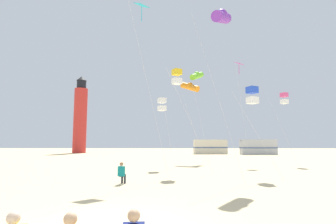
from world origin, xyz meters
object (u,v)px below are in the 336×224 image
at_px(kite_flyer_standing, 122,172).
at_px(rv_van_silver, 258,147).
at_px(kite_box_rainbow, 284,98).
at_px(kite_tube_lime, 197,76).
at_px(kite_diamond_cyan, 142,12).
at_px(kite_box_blue, 252,95).
at_px(kite_box_gold, 177,77).
at_px(kite_box_white, 162,104).
at_px(rv_van_cream, 210,147).
at_px(kite_tube_orange, 190,87).
at_px(lighthouse_distant, 80,117).
at_px(kite_tube_violet, 222,17).
at_px(kite_diamond_magenta, 239,68).

bearing_deg(kite_flyer_standing, rv_van_silver, -107.41).
bearing_deg(kite_box_rainbow, kite_tube_lime, 153.24).
bearing_deg(kite_diamond_cyan, kite_box_blue, 0.45).
relative_size(kite_box_gold, kite_box_rainbow, 1.06).
height_order(kite_flyer_standing, rv_van_silver, rv_van_silver).
height_order(kite_box_white, kite_diamond_cyan, kite_diamond_cyan).
xyz_separation_m(kite_box_rainbow, kite_box_blue, (-6.09, -9.67, -1.38)).
relative_size(kite_box_rainbow, rv_van_cream, 1.11).
distance_m(rv_van_cream, rv_van_silver, 9.02).
distance_m(kite_box_white, kite_tube_orange, 8.13).
xyz_separation_m(lighthouse_distant, rv_van_silver, (36.19, -6.45, -6.45)).
relative_size(kite_diamond_cyan, kite_tube_violet, 1.10).
xyz_separation_m(kite_flyer_standing, kite_diamond_cyan, (0.58, 3.19, 10.62)).
bearing_deg(kite_flyer_standing, kite_tube_lime, -98.27).
height_order(kite_tube_lime, kite_box_white, kite_tube_lime).
bearing_deg(kite_diamond_cyan, rv_van_silver, 61.66).
bearing_deg(kite_flyer_standing, lighthouse_distant, -58.04).
height_order(kite_tube_lime, rv_van_cream, kite_tube_lime).
distance_m(kite_tube_violet, lighthouse_distant, 47.24).
bearing_deg(kite_diamond_cyan, kite_tube_lime, 70.57).
bearing_deg(rv_van_silver, kite_tube_orange, -126.63).
relative_size(kite_tube_lime, kite_box_gold, 1.42).
height_order(kite_flyer_standing, lighthouse_distant, lighthouse_distant).
distance_m(kite_tube_violet, rv_van_silver, 37.72).
bearing_deg(kite_box_rainbow, kite_diamond_cyan, -144.26).
relative_size(kite_tube_lime, rv_van_silver, 1.68).
relative_size(rv_van_cream, rv_van_silver, 1.01).
height_order(kite_box_gold, kite_tube_violet, kite_tube_violet).
bearing_deg(kite_diamond_magenta, kite_box_gold, -127.75).
bearing_deg(kite_tube_orange, kite_flyer_standing, -106.16).
bearing_deg(rv_van_silver, kite_box_blue, -110.06).
xyz_separation_m(kite_diamond_magenta, kite_box_rainbow, (4.19, -1.30, -3.64)).
xyz_separation_m(kite_tube_lime, rv_van_silver, (12.96, 19.15, -8.88)).
bearing_deg(lighthouse_distant, rv_van_cream, -7.84).
bearing_deg(rv_van_cream, kite_tube_violet, -100.49).
height_order(kite_box_gold, kite_diamond_cyan, kite_diamond_cyan).
xyz_separation_m(kite_diamond_magenta, kite_tube_orange, (-5.30, 1.69, -1.72)).
bearing_deg(rv_van_cream, kite_tube_lime, -105.56).
bearing_deg(kite_box_blue, rv_van_cream, 87.03).
relative_size(kite_diamond_cyan, rv_van_cream, 1.82).
bearing_deg(kite_box_gold, kite_diamond_magenta, 52.25).
bearing_deg(lighthouse_distant, kite_tube_orange, -50.36).
height_order(kite_box_gold, kite_tube_orange, kite_tube_orange).
relative_size(kite_box_white, kite_box_rainbow, 0.84).
distance_m(kite_box_gold, kite_box_rainbow, 13.46).
height_order(kite_tube_orange, kite_tube_violet, kite_tube_violet).
distance_m(kite_tube_lime, kite_tube_violet, 15.28).
distance_m(kite_flyer_standing, kite_box_white, 10.39).
height_order(lighthouse_distant, rv_van_silver, lighthouse_distant).
distance_m(kite_tube_orange, rv_van_silver, 25.78).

